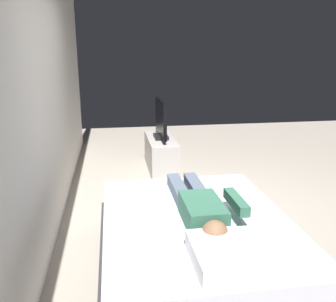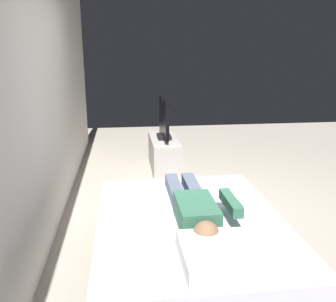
# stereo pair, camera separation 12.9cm
# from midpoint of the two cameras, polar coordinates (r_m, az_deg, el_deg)

# --- Properties ---
(ground_plane) EXTENTS (10.00, 10.00, 0.00)m
(ground_plane) POSITION_cam_midpoint_polar(r_m,az_deg,el_deg) (4.09, 6.08, -10.43)
(ground_plane) COLOR #ADA393
(back_wall) EXTENTS (6.40, 0.10, 2.80)m
(back_wall) POSITION_cam_midpoint_polar(r_m,az_deg,el_deg) (4.02, -19.20, 9.18)
(back_wall) COLOR silver
(back_wall) RESTS_ON ground
(bed) EXTENTS (1.92, 1.50, 0.54)m
(bed) POSITION_cam_midpoint_polar(r_m,az_deg,el_deg) (2.99, 3.04, -15.20)
(bed) COLOR #333338
(bed) RESTS_ON ground
(pillow) EXTENTS (0.48, 0.34, 0.12)m
(pillow) POSITION_cam_midpoint_polar(r_m,az_deg,el_deg) (2.28, 6.60, -16.01)
(pillow) COLOR white
(pillow) RESTS_ON bed
(person) EXTENTS (1.26, 0.46, 0.18)m
(person) POSITION_cam_midpoint_polar(r_m,az_deg,el_deg) (2.85, 3.80, -8.66)
(person) COLOR #387056
(person) RESTS_ON bed
(remote) EXTENTS (0.15, 0.04, 0.02)m
(remote) POSITION_cam_midpoint_polar(r_m,az_deg,el_deg) (3.12, 10.50, -8.13)
(remote) COLOR black
(remote) RESTS_ON bed
(tv_stand) EXTENTS (1.10, 0.40, 0.50)m
(tv_stand) POSITION_cam_midpoint_polar(r_m,az_deg,el_deg) (5.55, -1.77, -0.48)
(tv_stand) COLOR #B7B2AD
(tv_stand) RESTS_ON ground
(tv) EXTENTS (0.88, 0.20, 0.59)m
(tv) POSITION_cam_midpoint_polar(r_m,az_deg,el_deg) (5.43, -1.82, 4.95)
(tv) COLOR black
(tv) RESTS_ON tv_stand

